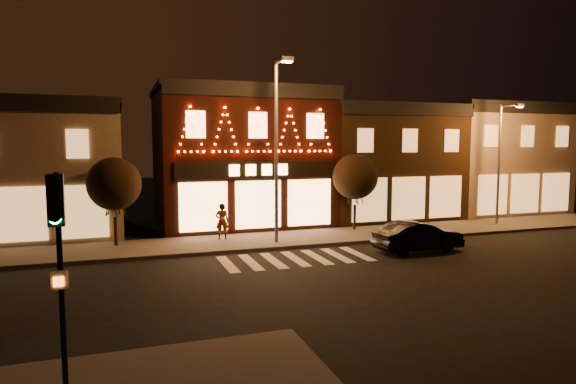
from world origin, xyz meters
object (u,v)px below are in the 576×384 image
streetlamp_mid (278,137)px  pedestrian (222,221)px  dark_sedan (418,236)px  traffic_signal_near (58,239)px

streetlamp_mid → pedestrian: size_ratio=4.77×
streetlamp_mid → dark_sedan: bearing=-31.2°
dark_sedan → streetlamp_mid: bearing=57.2°
dark_sedan → pedestrian: size_ratio=2.31×
streetlamp_mid → pedestrian: 5.20m
streetlamp_mid → pedestrian: streetlamp_mid is taller
dark_sedan → pedestrian: bearing=54.8°
traffic_signal_near → streetlamp_mid: bearing=54.1°
traffic_signal_near → dark_sedan: bearing=31.1°
streetlamp_mid → pedestrian: bearing=141.3°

